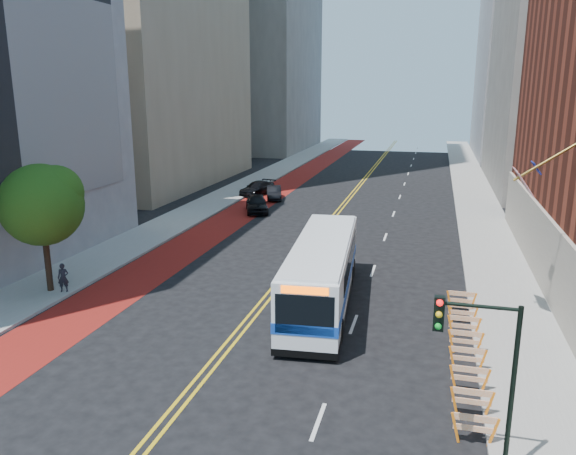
% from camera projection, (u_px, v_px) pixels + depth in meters
% --- Properties ---
extents(ground, '(160.00, 160.00, 0.00)m').
position_uv_depth(ground, '(205.00, 374.00, 21.28)').
color(ground, black).
rests_on(ground, ground).
extents(sidewalk_left, '(4.00, 140.00, 0.15)m').
position_uv_depth(sidewalk_left, '(212.00, 203.00, 52.37)').
color(sidewalk_left, gray).
rests_on(sidewalk_left, ground).
extents(sidewalk_right, '(4.00, 140.00, 0.15)m').
position_uv_depth(sidewalk_right, '(482.00, 218.00, 46.47)').
color(sidewalk_right, gray).
rests_on(sidewalk_right, ground).
extents(bus_lane_paint, '(3.60, 140.00, 0.01)m').
position_uv_depth(bus_lane_paint, '(251.00, 206.00, 51.43)').
color(bus_lane_paint, maroon).
rests_on(bus_lane_paint, ground).
extents(center_line_inner, '(0.14, 140.00, 0.01)m').
position_uv_depth(center_line_inner, '(336.00, 211.00, 49.48)').
color(center_line_inner, gold).
rests_on(center_line_inner, ground).
extents(center_line_outer, '(0.14, 140.00, 0.01)m').
position_uv_depth(center_line_outer, '(341.00, 211.00, 49.39)').
color(center_line_outer, gold).
rests_on(center_line_outer, ground).
extents(lane_dashes, '(0.14, 98.20, 0.01)m').
position_uv_depth(lane_dashes, '(400.00, 197.00, 55.76)').
color(lane_dashes, silver).
rests_on(lane_dashes, ground).
extents(construction_barriers, '(1.42, 10.91, 1.00)m').
position_uv_depth(construction_barriers, '(467.00, 347.00, 21.97)').
color(construction_barriers, orange).
rests_on(construction_barriers, ground).
extents(street_tree, '(4.20, 4.20, 6.70)m').
position_uv_depth(street_tree, '(43.00, 202.00, 28.53)').
color(street_tree, black).
rests_on(street_tree, sidewalk_left).
extents(traffic_signal, '(2.21, 0.34, 5.07)m').
position_uv_depth(traffic_signal, '(480.00, 354.00, 14.77)').
color(traffic_signal, black).
rests_on(traffic_signal, sidewalk_right).
extents(transit_bus, '(3.69, 12.36, 3.35)m').
position_uv_depth(transit_bus, '(322.00, 272.00, 27.61)').
color(transit_bus, silver).
rests_on(transit_bus, ground).
extents(car_a, '(3.29, 4.85, 1.53)m').
position_uv_depth(car_a, '(257.00, 203.00, 48.83)').
color(car_a, black).
rests_on(car_a, ground).
extents(car_b, '(2.48, 4.13, 1.29)m').
position_uv_depth(car_b, '(274.00, 193.00, 54.48)').
color(car_b, black).
rests_on(car_b, ground).
extents(car_c, '(3.16, 4.95, 1.34)m').
position_uv_depth(car_c, '(257.00, 188.00, 56.80)').
color(car_c, black).
rests_on(car_c, ground).
extents(pedestrian, '(0.65, 0.55, 1.52)m').
position_uv_depth(pedestrian, '(63.00, 278.00, 29.26)').
color(pedestrian, black).
rests_on(pedestrian, sidewalk_left).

